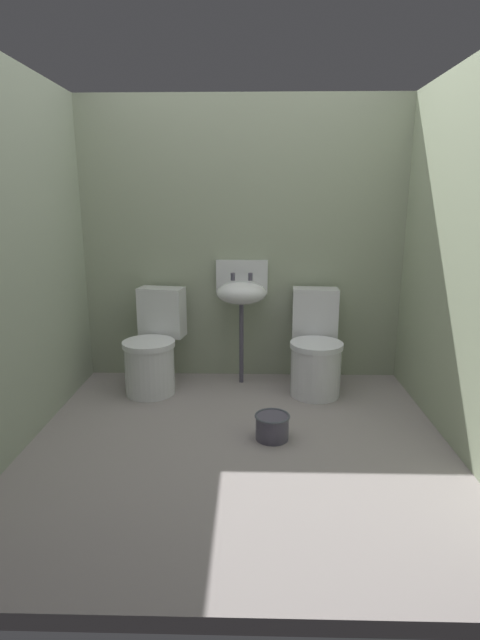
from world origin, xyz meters
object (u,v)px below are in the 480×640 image
object	(u,v)px
toilet_right	(315,351)
bucket	(272,426)
toilet_left	(154,350)
sink	(241,292)

from	to	relation	value
toilet_right	bucket	world-z (taller)	toilet_right
toilet_left	sink	distance (m)	0.83
toilet_left	sink	bearing A→B (deg)	-153.97
toilet_right	bucket	bearing A→B (deg)	69.23
sink	bucket	distance (m)	1.22
toilet_right	bucket	xyz separation A→B (m)	(-0.36, -0.81, -0.24)
toilet_left	toilet_right	bearing A→B (deg)	-169.30
toilet_left	toilet_right	size ratio (longest dim) A/B	1.00
toilet_left	bucket	world-z (taller)	toilet_left
sink	bucket	bearing A→B (deg)	-77.79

